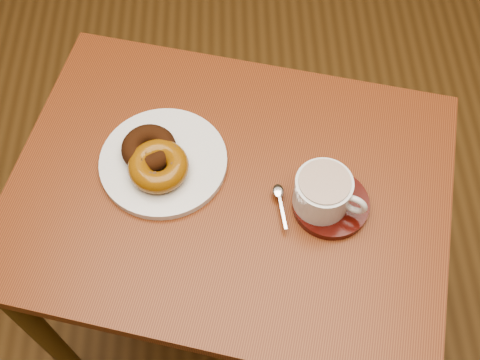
{
  "coord_description": "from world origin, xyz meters",
  "views": [
    {
      "loc": [
        -0.21,
        -0.78,
        1.7
      ],
      "look_at": [
        -0.2,
        -0.23,
        0.77
      ],
      "focal_mm": 45.0,
      "sensor_mm": 36.0,
      "label": 1
    }
  ],
  "objects_px": {
    "cafe_table": "(230,216)",
    "donut_plate": "(163,162)",
    "coffee_cup": "(324,192)",
    "saucer": "(330,204)"
  },
  "relations": [
    {
      "from": "cafe_table",
      "to": "donut_plate",
      "type": "distance_m",
      "value": 0.18
    },
    {
      "from": "donut_plate",
      "to": "saucer",
      "type": "xyz_separation_m",
      "value": [
        0.3,
        -0.1,
        0.0
      ]
    },
    {
      "from": "cafe_table",
      "to": "saucer",
      "type": "distance_m",
      "value": 0.22
    },
    {
      "from": "cafe_table",
      "to": "donut_plate",
      "type": "relative_size",
      "value": 3.89
    },
    {
      "from": "coffee_cup",
      "to": "donut_plate",
      "type": "bearing_deg",
      "value": -170.24
    },
    {
      "from": "cafe_table",
      "to": "saucer",
      "type": "xyz_separation_m",
      "value": [
        0.18,
        -0.05,
        0.13
      ]
    },
    {
      "from": "cafe_table",
      "to": "coffee_cup",
      "type": "distance_m",
      "value": 0.24
    },
    {
      "from": "cafe_table",
      "to": "saucer",
      "type": "relative_size",
      "value": 6.73
    },
    {
      "from": "donut_plate",
      "to": "coffee_cup",
      "type": "relative_size",
      "value": 1.9
    },
    {
      "from": "saucer",
      "to": "coffee_cup",
      "type": "distance_m",
      "value": 0.05
    }
  ]
}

